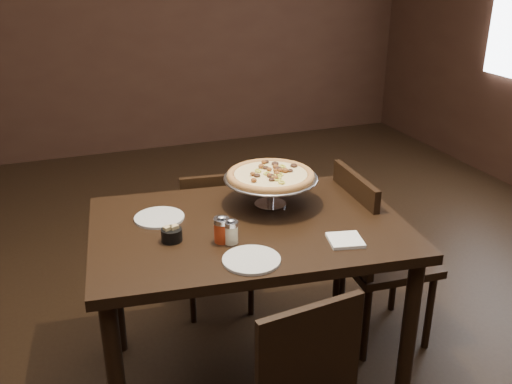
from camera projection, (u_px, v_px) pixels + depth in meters
name	position (u px, v px, depth m)	size (l,w,h in m)	color
room	(240.00, 79.00, 2.25)	(6.04, 7.04, 2.84)	black
dining_table	(249.00, 246.00, 2.43)	(1.40, 1.01, 0.82)	black
pizza_stand	(271.00, 176.00, 2.51)	(0.42, 0.42, 0.17)	#BBBAC2
parmesan_shaker	(231.00, 231.00, 2.21)	(0.06, 0.06, 0.10)	beige
pepper_flake_shaker	(222.00, 229.00, 2.22)	(0.06, 0.06, 0.11)	maroon
packet_caddy	(172.00, 234.00, 2.24)	(0.08, 0.08, 0.06)	black
napkin_stack	(345.00, 240.00, 2.24)	(0.13, 0.13, 0.01)	white
plate_left	(159.00, 218.00, 2.43)	(0.21, 0.21, 0.01)	silver
plate_near	(251.00, 260.00, 2.10)	(0.22, 0.22, 0.01)	silver
serving_spatula	(292.00, 188.00, 2.39)	(0.14, 0.14, 0.02)	#BBBAC2
chair_far	(218.00, 235.00, 3.05)	(0.44, 0.44, 0.85)	black
chair_side	(373.00, 251.00, 2.81)	(0.46, 0.46, 0.92)	black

